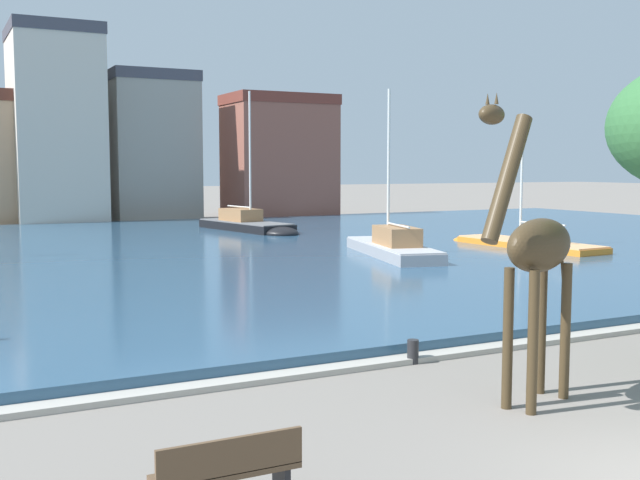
# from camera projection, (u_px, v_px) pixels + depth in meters

# --- Properties ---
(harbor_water) EXTENTS (81.30, 40.00, 0.33)m
(harbor_water) POSITION_uv_depth(u_px,v_px,m) (150.00, 255.00, 33.91)
(harbor_water) COLOR #2D5170
(harbor_water) RESTS_ON ground
(quay_edge_coping) EXTENTS (81.30, 0.50, 0.12)m
(quay_edge_coping) POSITION_uv_depth(u_px,v_px,m) (398.00, 360.00, 15.93)
(quay_edge_coping) COLOR #ADA89E
(quay_edge_coping) RESTS_ON ground
(giraffe_statue) EXTENTS (2.88, 1.48, 5.18)m
(giraffe_statue) POSITION_uv_depth(u_px,v_px,m) (535.00, 252.00, 12.89)
(giraffe_statue) COLOR #42331E
(giraffe_statue) RESTS_ON ground
(sailboat_orange) EXTENTS (2.52, 8.97, 6.54)m
(sailboat_orange) POSITION_uv_depth(u_px,v_px,m) (517.00, 246.00, 36.29)
(sailboat_orange) COLOR orange
(sailboat_orange) RESTS_ON ground
(sailboat_black) EXTENTS (3.59, 8.80, 8.44)m
(sailboat_black) POSITION_uv_depth(u_px,v_px,m) (251.00, 227.00, 45.01)
(sailboat_black) COLOR black
(sailboat_black) RESTS_ON ground
(sailboat_grey) EXTENTS (3.79, 8.92, 7.35)m
(sailboat_grey) POSITION_uv_depth(u_px,v_px,m) (388.00, 249.00, 32.97)
(sailboat_grey) COLOR #939399
(sailboat_grey) RESTS_ON ground
(mooring_bollard) EXTENTS (0.24, 0.24, 0.50)m
(mooring_bollard) POSITION_uv_depth(u_px,v_px,m) (413.00, 352.00, 15.90)
(mooring_bollard) COLOR #232326
(mooring_bollard) RESTS_ON ground
(park_bench) EXTENTS (1.80, 0.44, 0.92)m
(park_bench) POSITION_uv_depth(u_px,v_px,m) (228.00, 470.00, 9.08)
(park_bench) COLOR brown
(park_bench) RESTS_ON ground
(townhouse_tall_gabled) EXTENTS (5.96, 7.31, 13.74)m
(townhouse_tall_gabled) POSITION_uv_depth(u_px,v_px,m) (56.00, 127.00, 53.72)
(townhouse_tall_gabled) COLOR beige
(townhouse_tall_gabled) RESTS_ON ground
(townhouse_end_terrace) EXTENTS (6.34, 5.26, 11.14)m
(townhouse_end_terrace) POSITION_uv_depth(u_px,v_px,m) (152.00, 147.00, 57.62)
(townhouse_end_terrace) COLOR gray
(townhouse_end_terrace) RESTS_ON ground
(townhouse_corner_house) EXTENTS (8.17, 5.53, 9.66)m
(townhouse_corner_house) POSITION_uv_depth(u_px,v_px,m) (279.00, 157.00, 60.20)
(townhouse_corner_house) COLOR #8E5142
(townhouse_corner_house) RESTS_ON ground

